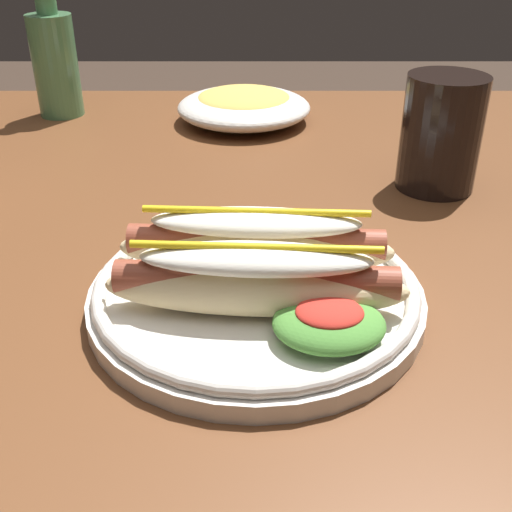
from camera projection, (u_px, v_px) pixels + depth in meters
dining_table at (256, 282)px, 0.72m from camera, size 1.42×0.97×0.74m
hot_dog_plate at (259, 281)px, 0.51m from camera, size 0.27×0.27×0.08m
soda_cup at (441, 134)px, 0.70m from camera, size 0.09×0.09×0.13m
glass_bottle at (55, 58)px, 0.93m from camera, size 0.07×0.07×0.23m
side_bowl at (244, 106)px, 0.93m from camera, size 0.20×0.20×0.05m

